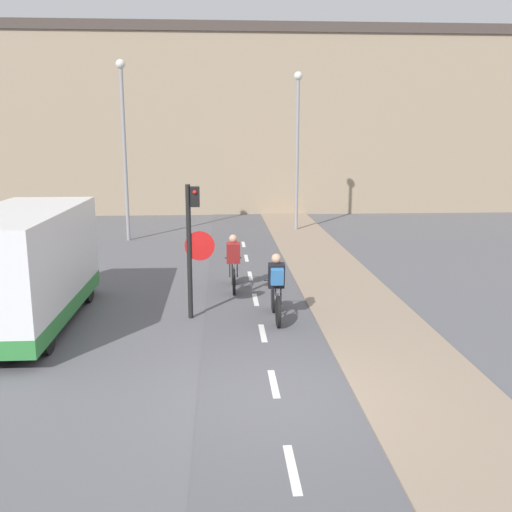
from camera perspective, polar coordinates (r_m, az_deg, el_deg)
ground_plane at (r=9.34m, az=2.07°, el=-14.02°), size 120.00×120.00×0.00m
bike_lane at (r=9.34m, az=2.07°, el=-13.95°), size 2.51×60.00×0.02m
sidewalk_strip at (r=9.86m, az=16.79°, el=-12.93°), size 2.40×60.00×0.05m
building_row_background at (r=32.39m, az=-2.12°, el=13.26°), size 60.00×5.20×9.64m
traffic_light_pole at (r=12.75m, az=-6.35°, el=1.96°), size 0.67×0.25×3.05m
street_lamp_far at (r=22.97m, az=-13.09°, el=11.95°), size 0.36×0.36×6.90m
street_lamp_sidewalk at (r=24.86m, az=4.16°, el=11.96°), size 0.36×0.36×6.71m
cyclist_near at (r=12.77m, az=2.03°, el=-3.34°), size 0.46×1.78×1.53m
cyclist_far at (r=15.29m, az=-2.28°, el=-0.96°), size 0.46×1.73×1.52m
van at (r=13.29m, az=-22.24°, el=-1.28°), size 2.05×5.36×2.54m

